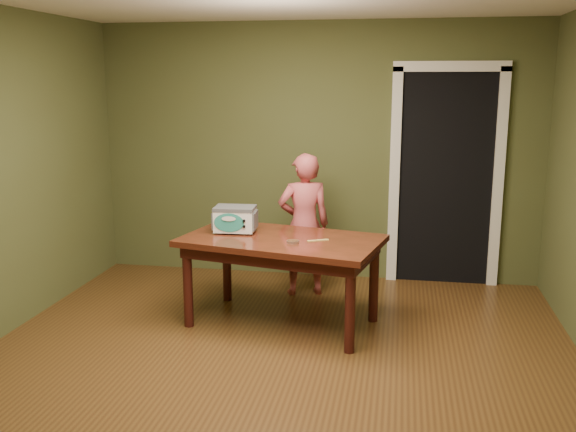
{
  "coord_description": "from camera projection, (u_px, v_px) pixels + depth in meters",
  "views": [
    {
      "loc": [
        0.86,
        -3.98,
        2.04
      ],
      "look_at": [
        -0.02,
        1.0,
        0.95
      ],
      "focal_mm": 40.0,
      "sensor_mm": 36.0,
      "label": 1
    }
  ],
  "objects": [
    {
      "name": "child",
      "position": [
        304.0,
        225.0,
        6.07
      ],
      "size": [
        0.57,
        0.46,
        1.36
      ],
      "primitive_type": "imported",
      "rotation": [
        0.0,
        0.0,
        3.45
      ],
      "color": "#C55155",
      "rests_on": "floor"
    },
    {
      "name": "room_shell",
      "position": [
        264.0,
        132.0,
        4.05
      ],
      "size": [
        4.52,
        5.02,
        2.61
      ],
      "color": "#48512B",
      "rests_on": "ground"
    },
    {
      "name": "dining_table",
      "position": [
        282.0,
        249.0,
        5.31
      ],
      "size": [
        1.75,
        1.21,
        0.75
      ],
      "rotation": [
        0.0,
        0.0,
        -0.21
      ],
      "color": "#3A180D",
      "rests_on": "floor"
    },
    {
      "name": "doorway",
      "position": [
        444.0,
        175.0,
        6.64
      ],
      "size": [
        1.1,
        0.66,
        2.25
      ],
      "color": "black",
      "rests_on": "ground"
    },
    {
      "name": "spatula",
      "position": [
        318.0,
        240.0,
        5.19
      ],
      "size": [
        0.17,
        0.1,
        0.01
      ],
      "primitive_type": "cube",
      "rotation": [
        0.0,
        0.0,
        0.47
      ],
      "color": "#D5B95C",
      "rests_on": "dining_table"
    },
    {
      "name": "floor",
      "position": [
        266.0,
        381.0,
        4.4
      ],
      "size": [
        5.0,
        5.0,
        0.0
      ],
      "primitive_type": "plane",
      "color": "#573818",
      "rests_on": "ground"
    },
    {
      "name": "baking_pan",
      "position": [
        293.0,
        241.0,
        5.12
      ],
      "size": [
        0.1,
        0.1,
        0.02
      ],
      "color": "silver",
      "rests_on": "dining_table"
    },
    {
      "name": "toy_oven",
      "position": [
        235.0,
        218.0,
        5.45
      ],
      "size": [
        0.38,
        0.27,
        0.22
      ],
      "rotation": [
        0.0,
        0.0,
        0.06
      ],
      "color": "#4C4F54",
      "rests_on": "dining_table"
    }
  ]
}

